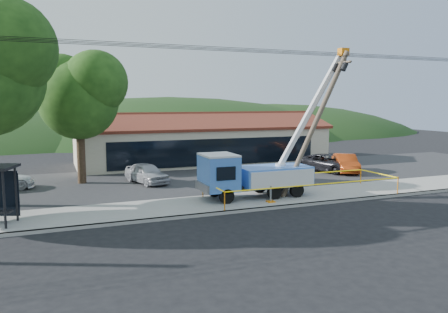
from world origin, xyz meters
TOP-DOWN VIEW (x-y plane):
  - ground at (0.00, 0.00)m, footprint 120.00×120.00m
  - curb at (0.00, 2.10)m, footprint 60.00×0.25m
  - sidewalk at (0.00, 4.00)m, footprint 60.00×4.00m
  - parking_lot at (0.00, 12.00)m, footprint 60.00×12.00m
  - strip_mall at (4.00, 19.98)m, footprint 22.50×8.53m
  - tree_lot at (-7.00, 13.00)m, footprint 6.30×5.60m
  - hill_west at (-15.00, 55.00)m, footprint 78.40×56.00m
  - hill_center at (10.00, 55.00)m, footprint 89.60×64.00m
  - hill_east at (30.00, 55.00)m, footprint 72.80×52.00m
  - utility_truck at (1.79, 4.54)m, footprint 9.20×3.48m
  - leaning_pole at (5.73, 4.01)m, footprint 4.41×1.63m
  - caution_tape at (4.70, 3.94)m, footprint 11.19×3.41m
  - car_silver at (-2.92, 11.38)m, footprint 2.72×4.31m
  - car_red at (12.50, 10.19)m, footprint 3.21×4.50m
  - car_dark at (11.34, 11.00)m, footprint 3.92×5.37m

SIDE VIEW (x-z plane):
  - ground at x=0.00m, z-range 0.00..0.00m
  - hill_west at x=-15.00m, z-range -14.00..14.00m
  - hill_center at x=10.00m, z-range -16.00..16.00m
  - hill_east at x=30.00m, z-range -13.00..13.00m
  - car_silver at x=-2.92m, z-range -0.68..0.68m
  - car_red at x=12.50m, z-range -0.70..0.70m
  - car_dark at x=11.34m, z-range -0.68..0.68m
  - parking_lot at x=0.00m, z-range 0.00..0.10m
  - curb at x=0.00m, z-range 0.00..0.15m
  - sidewalk at x=0.00m, z-range 0.00..0.15m
  - caution_tape at x=4.70m, z-range 0.39..1.38m
  - utility_truck at x=1.79m, z-range -2.75..5.86m
  - strip_mall at x=4.00m, z-range -0.46..4.22m
  - leaning_pole at x=5.73m, z-range 0.51..9.00m
  - tree_lot at x=-7.00m, z-range 1.74..10.68m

